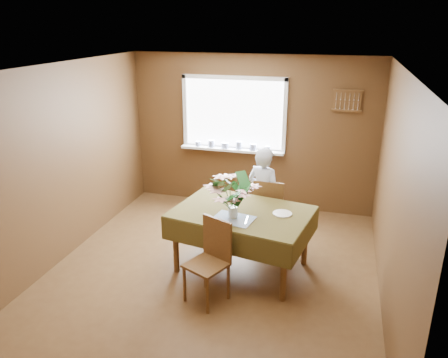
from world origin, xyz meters
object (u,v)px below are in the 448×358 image
(dining_table, at_px, (242,218))
(chair_near, at_px, (211,257))
(flower_bouquet, at_px, (233,192))
(chair_far, at_px, (269,209))
(seated_woman, at_px, (264,197))

(dining_table, height_order, chair_near, chair_near)
(flower_bouquet, bearing_deg, chair_far, 74.02)
(dining_table, height_order, chair_far, chair_far)
(chair_far, bearing_deg, chair_near, 74.87)
(dining_table, distance_m, flower_bouquet, 0.47)
(chair_near, bearing_deg, flower_bouquet, 100.61)
(chair_near, xyz_separation_m, flower_bouquet, (0.12, 0.48, 0.59))
(chair_far, bearing_deg, dining_table, 74.35)
(chair_far, relative_size, chair_near, 1.02)
(dining_table, relative_size, seated_woman, 1.28)
(chair_far, relative_size, seated_woman, 0.68)
(chair_near, height_order, flower_bouquet, flower_bouquet)
(dining_table, relative_size, flower_bouquet, 3.17)
(chair_near, xyz_separation_m, seated_woman, (0.32, 1.43, 0.19))
(chair_far, xyz_separation_m, flower_bouquet, (-0.27, -0.96, 0.59))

